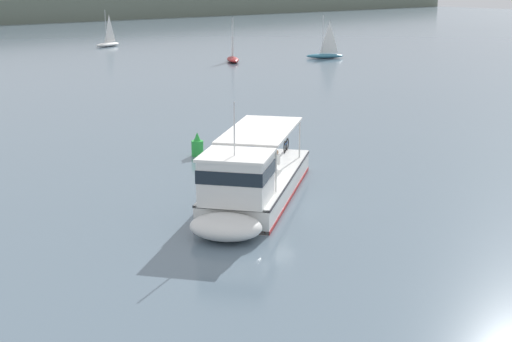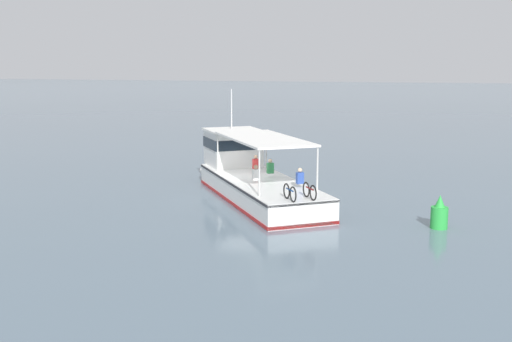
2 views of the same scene
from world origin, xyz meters
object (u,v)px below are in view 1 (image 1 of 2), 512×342
Objects in this scene: sailboat_off_bow at (108,43)px; sailboat_far_left at (233,57)px; ferry_main at (251,185)px; channel_buoy at (197,146)px; sailboat_outer_anchorage at (325,54)px.

sailboat_off_bow and sailboat_far_left have the same top height.
sailboat_far_left is at bearing 51.65° from ferry_main.
sailboat_off_bow reaches higher than channel_buoy.
ferry_main reaches higher than channel_buoy.
sailboat_outer_anchorage is 12.49m from sailboat_far_left.
sailboat_outer_anchorage is at bearing -21.14° from sailboat_far_left.
sailboat_outer_anchorage is 1.00× the size of sailboat_far_left.
ferry_main is 2.23× the size of sailboat_outer_anchorage.
channel_buoy is at bearing -115.81° from sailboat_off_bow.
sailboat_outer_anchorage is 3.86× the size of channel_buoy.
sailboat_far_left reaches higher than channel_buoy.
ferry_main is 82.41m from sailboat_off_bow.
ferry_main is at bearing -112.73° from channel_buoy.
sailboat_off_bow is 72.12m from channel_buoy.
ferry_main is at bearing -115.42° from sailboat_off_bow.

